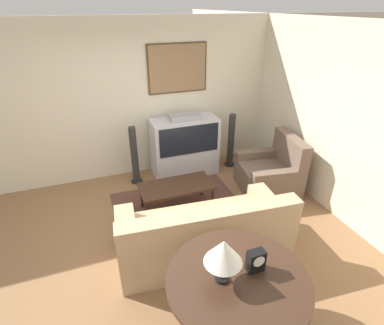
% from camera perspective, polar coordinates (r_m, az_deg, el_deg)
% --- Properties ---
extents(ground_plane, '(12.00, 12.00, 0.00)m').
position_cam_1_polar(ground_plane, '(4.17, -5.21, -15.31)').
color(ground_plane, '#8E6642').
extents(wall_back, '(12.00, 0.10, 2.70)m').
position_cam_1_polar(wall_back, '(5.35, -11.92, 11.25)').
color(wall_back, beige).
rests_on(wall_back, ground_plane).
extents(wall_right, '(0.06, 12.00, 2.70)m').
position_cam_1_polar(wall_right, '(4.69, 26.83, 6.31)').
color(wall_right, beige).
rests_on(wall_right, ground_plane).
extents(area_rug, '(1.96, 1.65, 0.01)m').
position_cam_1_polar(area_rug, '(4.71, -2.21, -9.17)').
color(area_rug, brown).
rests_on(area_rug, ground_plane).
extents(tv, '(1.18, 0.53, 1.15)m').
position_cam_1_polar(tv, '(5.47, -1.39, 3.13)').
color(tv, silver).
rests_on(tv, ground_plane).
extents(couch, '(2.17, 1.09, 0.87)m').
position_cam_1_polar(couch, '(3.84, 2.30, -13.55)').
color(couch, tan).
rests_on(couch, ground_plane).
extents(armchair, '(1.01, 1.05, 0.96)m').
position_cam_1_polar(armchair, '(5.22, 14.74, -2.12)').
color(armchair, brown).
rests_on(armchair, ground_plane).
extents(coffee_table, '(1.11, 0.54, 0.44)m').
position_cam_1_polar(coffee_table, '(4.54, -2.95, -4.81)').
color(coffee_table, '#3D2619').
rests_on(coffee_table, ground_plane).
extents(console_table, '(1.23, 1.23, 0.81)m').
position_cam_1_polar(console_table, '(2.78, 8.72, -21.82)').
color(console_table, '#3D2619').
rests_on(console_table, ground_plane).
extents(table_lamp, '(0.32, 0.32, 0.43)m').
position_cam_1_polar(table_lamp, '(2.48, 6.02, -16.61)').
color(table_lamp, black).
rests_on(table_lamp, console_table).
extents(mantel_clock, '(0.15, 0.10, 0.21)m').
position_cam_1_polar(mantel_clock, '(2.74, 12.05, -17.85)').
color(mantel_clock, black).
rests_on(mantel_clock, console_table).
extents(speaker_tower_left, '(0.21, 0.21, 1.05)m').
position_cam_1_polar(speaker_tower_left, '(5.28, -10.89, 1.03)').
color(speaker_tower_left, black).
rests_on(speaker_tower_left, ground_plane).
extents(speaker_tower_right, '(0.21, 0.21, 1.05)m').
position_cam_1_polar(speaker_tower_right, '(5.81, 7.42, 3.91)').
color(speaker_tower_right, black).
rests_on(speaker_tower_right, ground_plane).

